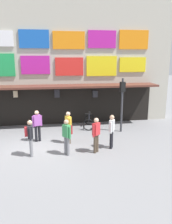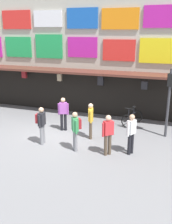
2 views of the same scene
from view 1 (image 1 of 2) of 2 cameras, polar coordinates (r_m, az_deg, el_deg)
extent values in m
plane|color=slate|center=(11.56, -12.86, -8.85)|extent=(80.00, 80.00, 0.00)
cube|color=#B2AD9E|center=(15.28, -12.56, 12.08)|extent=(18.00, 1.20, 8.00)
cube|color=#592D23|center=(14.09, -12.57, 6.23)|extent=(15.30, 1.40, 0.12)
cube|color=blue|center=(14.66, -13.02, 17.59)|extent=(1.80, 0.08, 1.09)
cube|color=orange|center=(14.68, -4.37, 17.68)|extent=(1.99, 0.08, 1.07)
cube|color=#B71E93|center=(15.00, 4.09, 17.91)|extent=(1.80, 0.08, 1.08)
cube|color=orange|center=(15.60, 12.03, 17.47)|extent=(1.94, 0.08, 1.19)
cube|color=green|center=(14.91, -20.94, 11.04)|extent=(1.73, 0.08, 1.37)
cube|color=#B71E93|center=(14.63, -12.69, 11.54)|extent=(1.76, 0.08, 1.12)
cube|color=red|center=(14.66, -4.25, 11.40)|extent=(1.78, 0.08, 1.13)
cube|color=yellow|center=(14.98, 3.98, 11.53)|extent=(2.00, 0.08, 1.26)
cube|color=yellow|center=(15.58, 11.73, 11.66)|extent=(1.79, 0.08, 0.96)
cylinder|color=black|center=(14.44, -17.51, 5.51)|extent=(0.02, 0.02, 0.18)
cube|color=tan|center=(14.49, -17.43, 4.38)|extent=(0.25, 0.15, 0.40)
cylinder|color=black|center=(14.23, -7.40, 5.98)|extent=(0.02, 0.02, 0.15)
cube|color=#232328|center=(14.28, -7.36, 4.69)|extent=(0.32, 0.19, 0.50)
cylinder|color=black|center=(14.38, 2.31, 5.95)|extent=(0.02, 0.02, 0.25)
cube|color=#232328|center=(14.43, 2.29, 4.63)|extent=(0.32, 0.19, 0.42)
cube|color=black|center=(14.99, -12.15, 1.46)|extent=(15.30, 0.04, 2.50)
cylinder|color=#38383D|center=(13.36, 9.07, 1.63)|extent=(0.12, 0.12, 3.20)
cube|color=black|center=(13.18, 9.25, 6.31)|extent=(0.31, 0.27, 0.56)
sphere|color=red|center=(13.28, 9.04, 6.94)|extent=(0.15, 0.15, 0.15)
sphere|color=black|center=(13.31, 8.99, 5.83)|extent=(0.15, 0.15, 0.15)
torus|color=black|center=(13.68, 0.65, -3.27)|extent=(0.71, 0.24, 0.72)
torus|color=black|center=(14.73, 1.02, -2.02)|extent=(0.71, 0.24, 0.72)
cylinder|color=black|center=(14.13, 0.84, -1.65)|extent=(0.29, 0.97, 0.05)
cylinder|color=black|center=(14.25, 0.90, -0.81)|extent=(0.04, 0.04, 0.35)
cube|color=black|center=(14.20, 0.90, -0.07)|extent=(0.15, 0.22, 0.06)
cylinder|color=black|center=(13.64, 0.69, -1.49)|extent=(0.04, 0.04, 0.50)
cylinder|color=black|center=(13.58, 0.69, -0.47)|extent=(0.44, 0.14, 0.04)
cylinder|color=black|center=(11.10, 6.36, -7.09)|extent=(0.14, 0.14, 0.88)
cylinder|color=black|center=(11.26, 6.53, -6.77)|extent=(0.14, 0.14, 0.88)
cube|color=white|center=(10.95, 6.55, -3.41)|extent=(0.35, 0.42, 0.56)
sphere|color=tan|center=(10.83, 6.61, -1.34)|extent=(0.22, 0.22, 0.22)
cylinder|color=white|center=(10.75, 6.33, -4.00)|extent=(0.09, 0.09, 0.56)
cylinder|color=white|center=(11.17, 6.74, -3.33)|extent=(0.09, 0.09, 0.56)
cylinder|color=brown|center=(11.67, -4.27, -5.97)|extent=(0.14, 0.14, 0.88)
cylinder|color=brown|center=(11.83, -4.63, -5.71)|extent=(0.14, 0.14, 0.88)
cube|color=gold|center=(11.53, -4.52, -2.47)|extent=(0.33, 0.41, 0.56)
sphere|color=beige|center=(11.42, -4.55, -0.49)|extent=(0.22, 0.22, 0.22)
cylinder|color=gold|center=(11.35, -4.06, -2.99)|extent=(0.09, 0.09, 0.56)
cylinder|color=gold|center=(11.73, -4.95, -2.43)|extent=(0.09, 0.09, 0.56)
cylinder|color=gray|center=(10.34, -4.56, -8.66)|extent=(0.14, 0.14, 0.88)
cylinder|color=gray|center=(10.47, -5.20, -8.38)|extent=(0.14, 0.14, 0.88)
cube|color=#388E51|center=(10.15, -4.96, -4.76)|extent=(0.39, 0.42, 0.56)
sphere|color=tan|center=(10.03, -5.01, -2.54)|extent=(0.22, 0.22, 0.22)
cylinder|color=#388E51|center=(10.01, -4.15, -5.33)|extent=(0.09, 0.09, 0.56)
cylinder|color=#388E51|center=(10.33, -5.74, -4.74)|extent=(0.09, 0.09, 0.56)
cube|color=maroon|center=(10.24, -4.27, -4.46)|extent=(0.29, 0.32, 0.40)
cylinder|color=black|center=(12.20, -12.53, -5.38)|extent=(0.14, 0.14, 0.88)
cylinder|color=black|center=(12.25, -11.72, -5.26)|extent=(0.14, 0.14, 0.88)
cube|color=#9E4CA8|center=(12.01, -12.30, -2.07)|extent=(0.41, 0.33, 0.56)
sphere|color=tan|center=(11.91, -12.40, -0.17)|extent=(0.22, 0.22, 0.22)
cylinder|color=#9E4CA8|center=(11.97, -13.30, -2.43)|extent=(0.09, 0.09, 0.56)
cylinder|color=#9E4CA8|center=(12.09, -11.29, -2.17)|extent=(0.09, 0.09, 0.56)
cylinder|color=gray|center=(10.64, -13.69, -8.37)|extent=(0.14, 0.14, 0.88)
cylinder|color=gray|center=(10.47, -13.72, -8.74)|extent=(0.14, 0.14, 0.88)
cube|color=#232328|center=(10.30, -13.94, -4.85)|extent=(0.24, 0.37, 0.56)
sphere|color=tan|center=(10.18, -14.07, -2.66)|extent=(0.22, 0.22, 0.22)
cylinder|color=#232328|center=(10.53, -13.88, -4.73)|extent=(0.09, 0.09, 0.56)
cylinder|color=#232328|center=(10.11, -13.96, -5.51)|extent=(0.09, 0.09, 0.56)
cube|color=maroon|center=(10.31, -14.83, -4.78)|extent=(0.17, 0.29, 0.40)
cylinder|color=brown|center=(10.56, 2.29, -8.13)|extent=(0.14, 0.14, 0.88)
cylinder|color=brown|center=(10.70, 2.83, -7.83)|extent=(0.14, 0.14, 0.88)
cube|color=red|center=(10.38, 2.61, -4.29)|extent=(0.41, 0.41, 0.56)
sphere|color=beige|center=(10.26, 2.63, -2.12)|extent=(0.22, 0.22, 0.22)
cylinder|color=red|center=(10.23, 1.92, -4.87)|extent=(0.09, 0.09, 0.56)
cylinder|color=red|center=(10.57, 3.27, -4.25)|extent=(0.09, 0.09, 0.56)
camera|label=2|loc=(4.39, 77.42, 8.56)|focal=41.75mm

